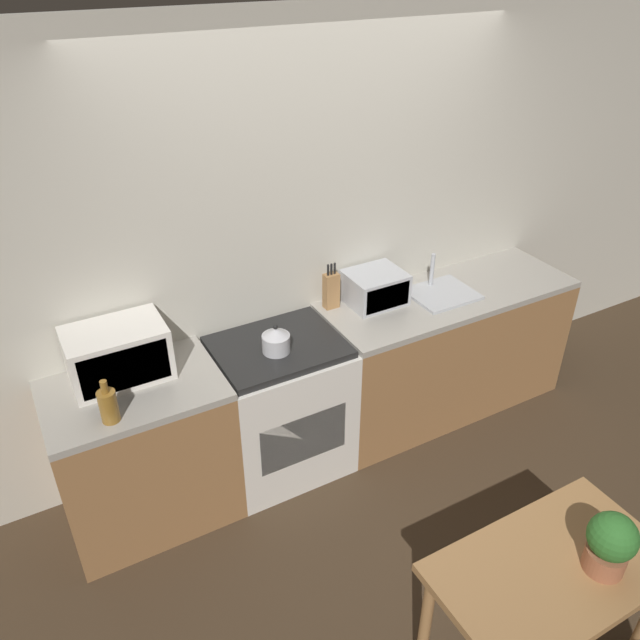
{
  "coord_description": "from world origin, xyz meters",
  "views": [
    {
      "loc": [
        -1.61,
        -2.08,
        2.87
      ],
      "look_at": [
        -0.19,
        0.5,
        1.05
      ],
      "focal_mm": 35.0,
      "sensor_mm": 36.0,
      "label": 1
    }
  ],
  "objects_px": {
    "bottle": "(108,405)",
    "toaster_oven": "(375,288)",
    "microwave": "(118,353)",
    "stove_range": "(281,407)",
    "dining_table": "(548,583)",
    "kettle": "(276,340)"
  },
  "relations": [
    {
      "from": "kettle",
      "to": "toaster_oven",
      "type": "height_order",
      "value": "toaster_oven"
    },
    {
      "from": "kettle",
      "to": "dining_table",
      "type": "bearing_deg",
      "value": -75.97
    },
    {
      "from": "microwave",
      "to": "toaster_oven",
      "type": "relative_size",
      "value": 1.43
    },
    {
      "from": "toaster_oven",
      "to": "dining_table",
      "type": "height_order",
      "value": "toaster_oven"
    },
    {
      "from": "stove_range",
      "to": "microwave",
      "type": "xyz_separation_m",
      "value": [
        -0.84,
        0.12,
        0.6
      ]
    },
    {
      "from": "kettle",
      "to": "toaster_oven",
      "type": "relative_size",
      "value": 0.49
    },
    {
      "from": "stove_range",
      "to": "microwave",
      "type": "height_order",
      "value": "microwave"
    },
    {
      "from": "kettle",
      "to": "bottle",
      "type": "relative_size",
      "value": 0.75
    },
    {
      "from": "stove_range",
      "to": "bottle",
      "type": "relative_size",
      "value": 3.89
    },
    {
      "from": "microwave",
      "to": "bottle",
      "type": "bearing_deg",
      "value": -111.93
    },
    {
      "from": "bottle",
      "to": "dining_table",
      "type": "distance_m",
      "value": 2.08
    },
    {
      "from": "bottle",
      "to": "toaster_oven",
      "type": "relative_size",
      "value": 0.66
    },
    {
      "from": "microwave",
      "to": "toaster_oven",
      "type": "bearing_deg",
      "value": 0.54
    },
    {
      "from": "bottle",
      "to": "microwave",
      "type": "bearing_deg",
      "value": 68.07
    },
    {
      "from": "toaster_oven",
      "to": "dining_table",
      "type": "bearing_deg",
      "value": -100.86
    },
    {
      "from": "stove_range",
      "to": "bottle",
      "type": "bearing_deg",
      "value": -168.48
    },
    {
      "from": "kettle",
      "to": "microwave",
      "type": "xyz_separation_m",
      "value": [
        -0.81,
        0.18,
        0.07
      ]
    },
    {
      "from": "kettle",
      "to": "bottle",
      "type": "xyz_separation_m",
      "value": [
        -0.94,
        -0.14,
        0.02
      ]
    },
    {
      "from": "stove_range",
      "to": "dining_table",
      "type": "bearing_deg",
      "value": -77.51
    },
    {
      "from": "toaster_oven",
      "to": "kettle",
      "type": "bearing_deg",
      "value": -165.88
    },
    {
      "from": "kettle",
      "to": "dining_table",
      "type": "xyz_separation_m",
      "value": [
        0.42,
        -1.67,
        -0.35
      ]
    },
    {
      "from": "dining_table",
      "to": "toaster_oven",
      "type": "bearing_deg",
      "value": 79.14
    }
  ]
}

